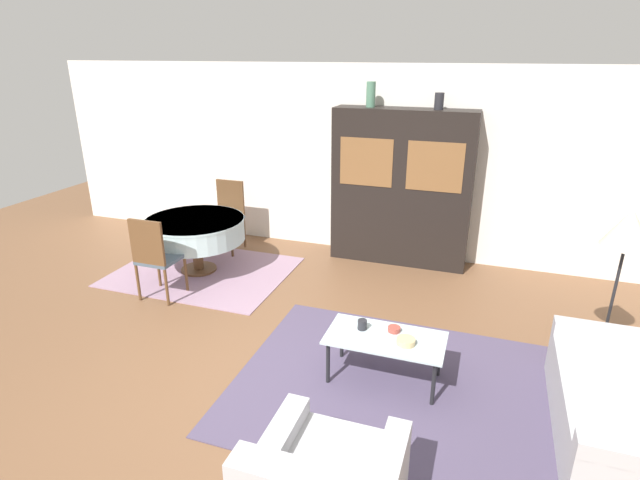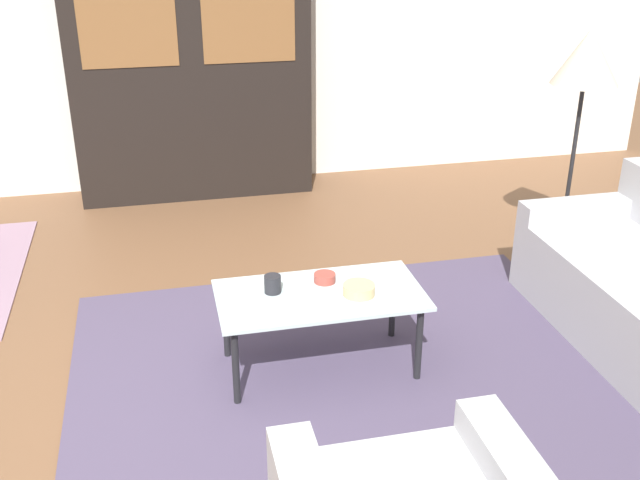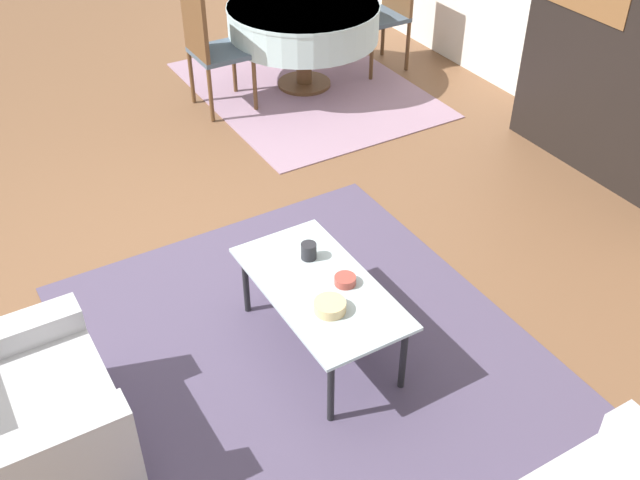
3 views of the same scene
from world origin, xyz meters
name	(u,v)px [view 2 (image 2 of 3)]	position (x,y,z in m)	size (l,w,h in m)	color
ground_plane	(99,464)	(0.00, 0.00, 0.00)	(14.00, 14.00, 0.00)	brown
wall_back	(97,29)	(0.00, 3.63, 1.35)	(10.00, 0.06, 2.70)	silver
area_rug	(349,373)	(1.26, 0.43, 0.01)	(2.88, 2.32, 0.01)	#4C425B
coffee_table	(320,301)	(1.13, 0.52, 0.41)	(1.06, 0.55, 0.44)	black
display_cabinet	(190,66)	(0.71, 3.36, 1.07)	(1.90, 0.44, 2.15)	black
floor_lamp	(586,65)	(3.05, 1.46, 1.34)	(0.42, 0.42, 1.57)	black
cup	(273,284)	(0.89, 0.59, 0.50)	(0.09, 0.09, 0.09)	#232328
bowl	(359,290)	(1.32, 0.46, 0.48)	(0.16, 0.16, 0.06)	tan
bowl_small	(325,278)	(1.18, 0.64, 0.47)	(0.11, 0.11, 0.05)	#9E4238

